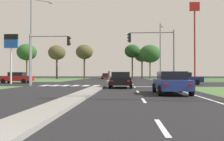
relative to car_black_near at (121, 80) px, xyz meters
name	(u,v)px	position (x,y,z in m)	size (l,w,h in m)	color
ground_plane	(106,84)	(-2.16, 9.10, -0.77)	(200.00, 200.00, 0.00)	black
grass_verge_far_left	(7,79)	(-27.66, 33.60, -0.76)	(35.00, 35.00, 0.01)	#476B38
median_island_near	(77,97)	(-2.16, -9.90, -0.70)	(1.20, 22.00, 0.14)	gray
median_island_far	(114,79)	(-2.16, 34.10, -0.70)	(1.20, 36.00, 0.14)	gray
lane_dash_near	(162,127)	(1.34, -17.05, -0.76)	(0.14, 2.00, 0.01)	silver
lane_dash_second	(144,101)	(1.34, -11.05, -0.76)	(0.14, 2.00, 0.01)	silver
lane_dash_third	(138,92)	(1.34, -5.05, -0.76)	(0.14, 2.00, 0.01)	silver
lane_dash_fourth	(135,87)	(1.34, 0.95, -0.76)	(0.14, 2.00, 0.01)	silver
lane_dash_fifth	(133,85)	(1.34, 6.95, -0.76)	(0.14, 2.00, 0.01)	silver
edge_line_right	(200,97)	(4.69, -8.90, -0.76)	(0.14, 24.00, 0.01)	silver
stop_bar_near	(137,87)	(1.64, 2.10, -0.76)	(6.40, 0.50, 0.01)	silver
crosswalk_bar_near	(45,85)	(-8.56, 3.90, -0.76)	(0.70, 2.80, 0.01)	silver
crosswalk_bar_second	(55,86)	(-7.41, 3.90, -0.76)	(0.70, 2.80, 0.01)	silver
crosswalk_bar_third	(65,86)	(-6.26, 3.90, -0.76)	(0.70, 2.80, 0.01)	silver
crosswalk_bar_fourth	(76,86)	(-5.11, 3.90, -0.76)	(0.70, 2.80, 0.01)	silver
crosswalk_bar_fifth	(86,86)	(-3.96, 3.90, -0.76)	(0.70, 2.80, 0.01)	silver
crosswalk_bar_sixth	(96,86)	(-2.81, 3.90, -0.76)	(0.70, 2.80, 0.01)	silver
car_black_near	(121,80)	(0.00, 0.00, 0.00)	(2.09, 4.30, 1.49)	black
car_blue_second	(171,82)	(3.43, -6.91, -0.01)	(2.06, 4.62, 1.46)	navy
car_maroon_third	(106,76)	(-4.53, 38.52, -0.01)	(1.99, 4.46, 1.47)	maroon
car_red_fourth	(17,78)	(-14.77, 10.35, 0.02)	(4.51, 2.04, 1.54)	#A31919
car_navy_fifth	(182,78)	(7.32, 7.12, 0.00)	(4.63, 2.09, 1.49)	#161E47
traffic_signal_near_right	(157,48)	(3.70, 2.50, 3.27)	(4.91, 0.32, 5.86)	gray
traffic_signal_near_left	(45,50)	(-8.13, 2.50, 3.06)	(4.52, 0.32, 5.57)	gray
street_lamp_second	(33,37)	(-10.33, 4.89, 4.88)	(2.28, 1.52, 10.13)	gray
street_lamp_third	(161,49)	(6.26, 18.00, 4.65)	(1.02, 2.35, 9.71)	gray
pedestrian_at_median	(109,74)	(-2.45, 19.61, 0.50)	(0.34, 0.34, 1.84)	#9E8966
fastfood_pole_sign	(195,25)	(13.11, 22.59, 9.55)	(1.80, 0.40, 14.49)	red
fuel_price_totem	(11,47)	(-14.39, 7.87, 3.97)	(1.80, 0.24, 6.47)	silver
treeline_near	(27,52)	(-27.01, 43.59, 6.55)	(5.40, 5.40, 9.64)	#423323
treeline_second	(57,53)	(-17.83, 41.15, 6.15)	(4.57, 4.57, 8.92)	#423323
treeline_third	(84,52)	(-10.49, 41.33, 6.31)	(4.52, 4.52, 9.06)	#423323
treeline_fourth	(132,51)	(2.28, 44.85, 6.77)	(4.27, 4.27, 9.40)	#423323
treeline_fifth	(150,54)	(6.81, 41.45, 5.79)	(5.50, 5.50, 8.90)	#423323
treeline_sixth	(142,55)	(5.02, 45.75, 5.69)	(4.23, 4.23, 8.30)	#423323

